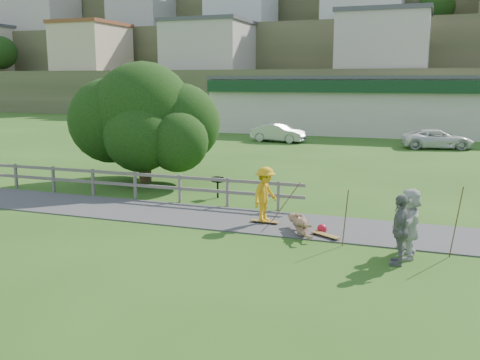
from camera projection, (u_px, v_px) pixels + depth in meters
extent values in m
plane|color=#2A5317|center=(191.00, 228.00, 17.26)|extent=(260.00, 260.00, 0.00)
cube|color=#3D3E40|center=(209.00, 217.00, 18.65)|extent=(34.00, 3.00, 0.04)
cube|color=#6A635D|center=(16.00, 176.00, 23.53)|extent=(0.10, 0.10, 1.10)
cube|color=#6A635D|center=(53.00, 179.00, 22.87)|extent=(0.10, 0.10, 1.10)
cube|color=#6A635D|center=(93.00, 182.00, 22.20)|extent=(0.10, 0.10, 1.10)
cube|color=#6A635D|center=(135.00, 185.00, 21.54)|extent=(0.10, 0.10, 1.10)
cube|color=#6A635D|center=(180.00, 188.00, 20.88)|extent=(0.10, 0.10, 1.10)
cube|color=#6A635D|center=(228.00, 192.00, 20.22)|extent=(0.10, 0.10, 1.10)
cube|color=#6A635D|center=(279.00, 196.00, 19.55)|extent=(0.10, 0.10, 1.10)
cube|color=#6A635D|center=(124.00, 173.00, 21.62)|extent=(15.00, 0.08, 0.12)
cube|color=#6A635D|center=(124.00, 184.00, 21.71)|extent=(15.00, 0.08, 0.12)
cube|color=beige|center=(396.00, 106.00, 47.89)|extent=(32.00, 10.00, 4.80)
cube|color=#153B1E|center=(393.00, 87.00, 42.74)|extent=(32.00, 0.60, 1.00)
cube|color=#4D4D52|center=(397.00, 77.00, 47.42)|extent=(32.50, 10.50, 0.30)
cube|color=#474F2E|center=(374.00, 94.00, 67.61)|extent=(220.00, 14.00, 6.00)
cube|color=beige|center=(376.00, 41.00, 66.41)|extent=(10.00, 9.00, 7.00)
cube|color=#4D4D52|center=(378.00, 10.00, 65.72)|extent=(10.40, 9.40, 0.50)
cube|color=#474F2E|center=(384.00, 68.00, 79.00)|extent=(220.00, 14.00, 13.00)
cube|color=#474F2E|center=(392.00, 45.00, 90.29)|extent=(220.00, 14.00, 21.00)
cube|color=#474F2E|center=(398.00, 25.00, 101.49)|extent=(220.00, 14.00, 30.00)
cube|color=#474F2E|center=(404.00, 7.00, 113.53)|extent=(220.00, 14.00, 40.00)
imported|color=gold|center=(265.00, 197.00, 17.63)|extent=(0.98, 1.32, 1.83)
imported|color=#A6785B|center=(301.00, 224.00, 16.52)|extent=(1.82, 1.25, 0.67)
imported|color=silver|center=(404.00, 225.00, 14.70)|extent=(0.82, 0.93, 1.59)
imported|color=slate|center=(400.00, 230.00, 13.74)|extent=(0.47, 1.09, 1.86)
imported|color=silver|center=(410.00, 223.00, 14.30)|extent=(0.63, 1.79, 1.91)
imported|color=#ADAFB5|center=(279.00, 133.00, 41.30)|extent=(4.41, 2.06, 1.40)
imported|color=white|center=(437.00, 139.00, 37.30)|extent=(5.18, 3.24, 1.33)
sphere|color=red|center=(322.00, 229.00, 16.68)|extent=(0.31, 0.31, 0.31)
cylinder|color=brown|center=(286.00, 198.00, 17.81)|extent=(0.03, 0.03, 1.70)
cylinder|color=brown|center=(345.00, 218.00, 15.27)|extent=(0.03, 0.03, 1.67)
cylinder|color=brown|center=(456.00, 222.00, 14.26)|extent=(0.03, 0.03, 1.97)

